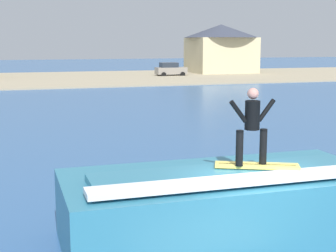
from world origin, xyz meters
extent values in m
cube|color=teal|center=(-0.43, 1.27, 0.76)|extent=(7.01, 3.12, 1.53)
cube|color=teal|center=(-0.43, 0.88, 1.61)|extent=(5.96, 1.40, 0.17)
cube|color=white|center=(-0.43, 0.26, 1.66)|extent=(6.31, 0.56, 0.12)
cube|color=#EAD159|center=(0.23, 0.92, 1.75)|extent=(1.83, 1.15, 0.06)
cube|color=black|center=(0.23, 0.92, 1.77)|extent=(1.53, 0.73, 0.01)
cylinder|color=black|center=(-0.20, 0.91, 2.16)|extent=(0.16, 0.16, 0.78)
cylinder|color=black|center=(0.36, 0.91, 2.16)|extent=(0.16, 0.16, 0.78)
cylinder|color=black|center=(0.08, 0.91, 2.86)|extent=(0.32, 0.32, 0.62)
sphere|color=#D99485|center=(0.08, 0.91, 3.32)|extent=(0.24, 0.24, 0.24)
cylinder|color=black|center=(-0.25, 0.91, 2.96)|extent=(0.42, 0.10, 0.49)
cylinder|color=black|center=(0.41, 0.91, 2.96)|extent=(0.42, 0.10, 0.49)
cube|color=tan|center=(0.00, 53.51, 0.07)|extent=(120.00, 26.68, 0.15)
cube|color=gray|center=(15.39, 54.14, 0.77)|extent=(4.04, 1.87, 0.90)
cube|color=#262D38|center=(15.09, 54.14, 1.54)|extent=(2.22, 1.69, 0.64)
cylinder|color=black|center=(16.70, 55.13, 0.32)|extent=(0.64, 0.22, 0.64)
cylinder|color=black|center=(16.70, 53.15, 0.32)|extent=(0.64, 0.22, 0.64)
cylinder|color=black|center=(14.08, 55.13, 0.32)|extent=(0.64, 0.22, 0.64)
cylinder|color=black|center=(14.08, 53.15, 0.32)|extent=(0.64, 0.22, 0.64)
cube|color=beige|center=(24.45, 58.51, 2.59)|extent=(8.73, 7.90, 5.18)
cone|color=#383D4C|center=(24.45, 58.51, 6.12)|extent=(10.82, 10.82, 1.89)
camera|label=1|loc=(-4.73, -8.41, 4.37)|focal=52.59mm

